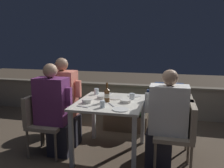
% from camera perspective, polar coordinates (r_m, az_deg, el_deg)
% --- Properties ---
extents(ground_plane, '(16.00, 16.00, 0.00)m').
position_cam_1_polar(ground_plane, '(3.45, -0.30, -16.42)').
color(ground_plane, brown).
extents(parapet_wall, '(9.00, 0.18, 0.65)m').
position_cam_1_polar(parapet_wall, '(4.97, 4.66, -3.72)').
color(parapet_wall, gray).
rests_on(parapet_wall, ground_plane).
extents(dining_table, '(0.88, 0.99, 0.76)m').
position_cam_1_polar(dining_table, '(3.20, -0.32, -5.84)').
color(dining_table, silver).
rests_on(dining_table, ground_plane).
extents(planter_hedge, '(0.75, 0.47, 0.58)m').
position_cam_1_polar(planter_hedge, '(4.19, 3.47, -6.53)').
color(planter_hedge, brown).
rests_on(planter_hedge, ground_plane).
extents(chair_left_near, '(0.47, 0.46, 0.83)m').
position_cam_1_polar(chair_left_near, '(3.43, -16.59, -7.88)').
color(chair_left_near, gray).
rests_on(chair_left_near, ground_plane).
extents(person_purple_stripe, '(0.50, 0.26, 1.26)m').
position_cam_1_polar(person_purple_stripe, '(3.30, -13.73, -6.14)').
color(person_purple_stripe, '#282833').
rests_on(person_purple_stripe, ground_plane).
extents(chair_left_far, '(0.47, 0.46, 0.83)m').
position_cam_1_polar(chair_left_far, '(3.73, -13.93, -6.24)').
color(chair_left_far, gray).
rests_on(chair_left_far, ground_plane).
extents(person_coral_top, '(0.48, 0.26, 1.31)m').
position_cam_1_polar(person_coral_top, '(3.60, -11.27, -4.18)').
color(person_coral_top, '#282833').
rests_on(person_coral_top, ground_plane).
extents(chair_right_near, '(0.47, 0.46, 0.83)m').
position_cam_1_polar(chair_right_near, '(3.02, 16.46, -10.46)').
color(chair_right_near, gray).
rests_on(chair_right_near, ground_plane).
extents(person_white_polo, '(0.51, 0.26, 1.23)m').
position_cam_1_polar(person_white_polo, '(2.98, 12.73, -8.39)').
color(person_white_polo, '#282833').
rests_on(person_white_polo, ground_plane).
extents(chair_right_far, '(0.47, 0.46, 0.83)m').
position_cam_1_polar(chair_right_far, '(3.32, 16.08, -8.49)').
color(chair_right_far, gray).
rests_on(chair_right_far, ground_plane).
extents(person_navy_jumper, '(0.47, 0.26, 1.18)m').
position_cam_1_polar(person_navy_jumper, '(3.29, 12.67, -6.83)').
color(person_navy_jumper, '#282833').
rests_on(person_navy_jumper, ground_plane).
extents(beer_bottle, '(0.07, 0.07, 0.26)m').
position_cam_1_polar(beer_bottle, '(3.11, -1.23, -2.58)').
color(beer_bottle, brown).
rests_on(beer_bottle, dining_table).
extents(plate_0, '(0.22, 0.22, 0.01)m').
position_cam_1_polar(plate_0, '(3.33, 0.90, -3.35)').
color(plate_0, silver).
rests_on(plate_0, dining_table).
extents(plate_1, '(0.19, 0.19, 0.01)m').
position_cam_1_polar(plate_1, '(3.47, 5.39, -2.80)').
color(plate_1, white).
rests_on(plate_1, dining_table).
extents(plate_2, '(0.20, 0.20, 0.01)m').
position_cam_1_polar(plate_2, '(2.79, 2.12, -6.14)').
color(plate_2, white).
rests_on(plate_2, dining_table).
extents(bowl_0, '(0.11, 0.11, 0.04)m').
position_cam_1_polar(bowl_0, '(3.31, -2.63, -3.13)').
color(bowl_0, beige).
rests_on(bowl_0, dining_table).
extents(bowl_1, '(0.12, 0.12, 0.05)m').
position_cam_1_polar(bowl_1, '(3.10, -6.10, -4.04)').
color(bowl_1, silver).
rests_on(bowl_1, dining_table).
extents(bowl_2, '(0.14, 0.14, 0.04)m').
position_cam_1_polar(bowl_2, '(3.10, 3.29, -4.09)').
color(bowl_2, silver).
rests_on(bowl_2, dining_table).
extents(glass_cup_0, '(0.07, 0.07, 0.09)m').
position_cam_1_polar(glass_cup_0, '(3.57, -3.76, -1.76)').
color(glass_cup_0, silver).
rests_on(glass_cup_0, dining_table).
extents(glass_cup_1, '(0.06, 0.06, 0.08)m').
position_cam_1_polar(glass_cup_1, '(2.88, -2.28, -4.87)').
color(glass_cup_1, silver).
rests_on(glass_cup_1, dining_table).
extents(glass_cup_2, '(0.07, 0.07, 0.08)m').
position_cam_1_polar(glass_cup_2, '(3.28, 4.82, -2.95)').
color(glass_cup_2, silver).
rests_on(glass_cup_2, dining_table).
extents(fork_0, '(0.11, 0.15, 0.01)m').
position_cam_1_polar(fork_0, '(2.99, -0.15, -5.02)').
color(fork_0, silver).
rests_on(fork_0, dining_table).
extents(fork_1, '(0.04, 0.17, 0.01)m').
position_cam_1_polar(fork_1, '(3.52, -0.70, -2.59)').
color(fork_1, silver).
rests_on(fork_1, dining_table).
extents(fork_2, '(0.17, 0.06, 0.01)m').
position_cam_1_polar(fork_2, '(2.93, -7.11, -5.41)').
color(fork_2, silver).
rests_on(fork_2, dining_table).
extents(potted_plant, '(0.41, 0.41, 0.76)m').
position_cam_1_polar(potted_plant, '(4.29, -11.15, -4.35)').
color(potted_plant, '#9E5638').
rests_on(potted_plant, ground_plane).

